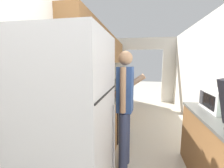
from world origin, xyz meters
The scene contains 9 objects.
wall_left centered at (-1.10, 2.64, 1.53)m, with size 0.38×7.93×2.50m.
wall_right centered at (1.18, 2.16, 1.25)m, with size 0.06×7.93×2.50m.
wall_far_with_doorway centered at (0.00, 5.56, 1.42)m, with size 2.71×0.06×2.50m.
counter_left centered at (-0.85, 3.41, 0.46)m, with size 0.62×4.28×0.91m.
refrigerator centered at (-0.80, 0.70, 0.90)m, with size 0.74×0.79×1.80m.
range_oven centered at (-0.85, 2.47, 0.46)m, with size 0.66×0.76×1.05m.
person centered at (-0.36, 1.55, 0.92)m, with size 0.55×0.40×1.71m.
microwave centered at (0.93, 1.64, 1.05)m, with size 0.41×0.54×0.27m.
knife centered at (-0.89, 2.94, 0.92)m, with size 0.08×0.32×0.02m.
Camera 1 is at (-0.17, -0.52, 1.55)m, focal length 24.00 mm.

